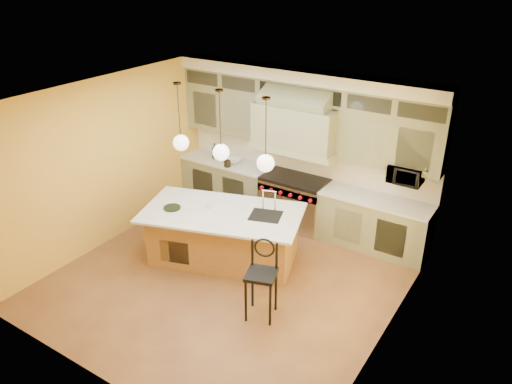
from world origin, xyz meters
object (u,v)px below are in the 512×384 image
Objects in this scene: range at (294,201)px; microwave at (406,174)px; kitchen_island at (224,234)px; counter_stool at (262,275)px.

microwave is (1.95, 0.11, 0.96)m from range.
kitchen_island is (-0.39, -1.69, -0.01)m from range.
microwave reaches higher than counter_stool.
kitchen_island reaches higher than counter_stool.
kitchen_island reaches higher than range.
range is 1.03× the size of counter_stool.
kitchen_island is at bearing -103.10° from range.
kitchen_island is 1.56m from counter_stool.
counter_stool reaches higher than range.
microwave is at bearing 3.12° from range.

